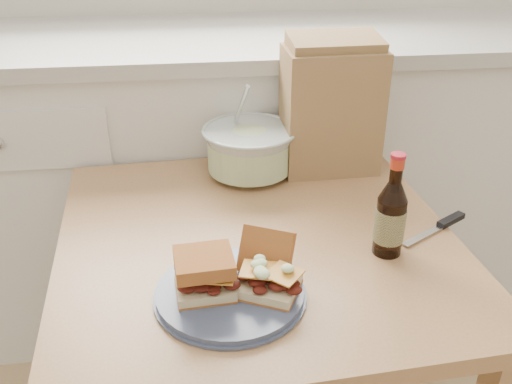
{
  "coord_description": "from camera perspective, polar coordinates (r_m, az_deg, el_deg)",
  "views": [
    {
      "loc": [
        -0.01,
        0.0,
        1.32
      ],
      "look_at": [
        0.11,
        1.04,
        0.76
      ],
      "focal_mm": 40.0,
      "sensor_mm": 36.0,
      "label": 1
    }
  ],
  "objects": [
    {
      "name": "dining_table",
      "position": [
        1.25,
        0.15,
        -8.26
      ],
      "size": [
        0.87,
        0.87,
        0.68
      ],
      "rotation": [
        0.0,
        0.0,
        0.07
      ],
      "color": "tan",
      "rests_on": "ground"
    },
    {
      "name": "sandwich_left",
      "position": [
        0.99,
        -5.17,
        -8.1
      ],
      "size": [
        0.11,
        0.1,
        0.07
      ],
      "rotation": [
        0.0,
        0.0,
        0.08
      ],
      "color": "beige",
      "rests_on": "plate"
    },
    {
      "name": "plate",
      "position": [
        1.02,
        -2.61,
        -10.07
      ],
      "size": [
        0.26,
        0.26,
        0.02
      ],
      "primitive_type": "cylinder",
      "color": "#404B68",
      "rests_on": "dining_table"
    },
    {
      "name": "beer_bottle",
      "position": [
        1.13,
        13.3,
        -2.45
      ],
      "size": [
        0.06,
        0.06,
        0.21
      ],
      "rotation": [
        0.0,
        0.0,
        -0.08
      ],
      "color": "black",
      "rests_on": "dining_table"
    },
    {
      "name": "knife",
      "position": [
        1.28,
        18.29,
        -3.04
      ],
      "size": [
        0.17,
        0.11,
        0.01
      ],
      "rotation": [
        0.0,
        0.0,
        0.54
      ],
      "color": "silver",
      "rests_on": "dining_table"
    },
    {
      "name": "sandwich_right",
      "position": [
        1.01,
        1.18,
        -7.78
      ],
      "size": [
        0.13,
        0.17,
        0.09
      ],
      "rotation": [
        0.0,
        0.0,
        -0.46
      ],
      "color": "beige",
      "rests_on": "plate"
    },
    {
      "name": "cabinet_run",
      "position": [
        1.9,
        -5.84,
        1.61
      ],
      "size": [
        2.5,
        0.64,
        0.94
      ],
      "color": "white",
      "rests_on": "ground"
    },
    {
      "name": "coleslaw_bowl",
      "position": [
        1.42,
        -0.65,
        4.05
      ],
      "size": [
        0.23,
        0.23,
        0.23
      ],
      "color": "silver",
      "rests_on": "dining_table"
    },
    {
      "name": "paper_bag",
      "position": [
        1.43,
        7.47,
        8.11
      ],
      "size": [
        0.24,
        0.16,
        0.31
      ],
      "primitive_type": "cube",
      "rotation": [
        0.0,
        0.0,
        0.03
      ],
      "color": "olive",
      "rests_on": "dining_table"
    }
  ]
}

